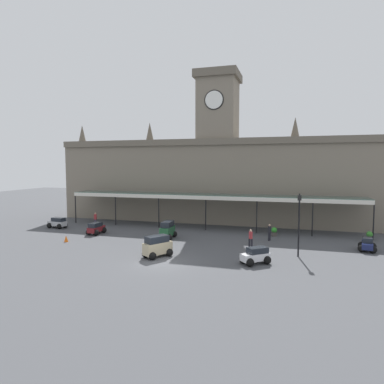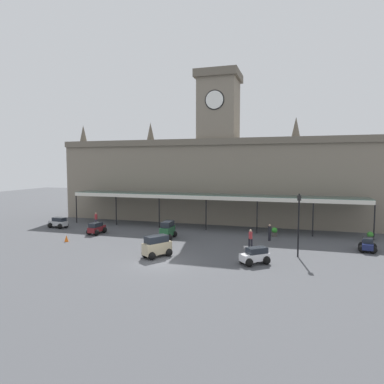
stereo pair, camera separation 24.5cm
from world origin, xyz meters
name	(u,v)px [view 1 (the left image)]	position (x,y,z in m)	size (l,w,h in m)	color
ground_plane	(163,262)	(0.00, 0.00, 0.00)	(140.00, 140.00, 0.00)	#45474B
station_building	(218,175)	(0.00, 19.91, 6.19)	(43.13, 5.81, 19.48)	slate
entrance_canopy	(208,196)	(0.00, 14.78, 3.91)	(35.12, 3.26, 4.06)	#38564C
car_white_estate	(256,257)	(6.98, 1.60, 0.56)	(2.40, 2.33, 1.27)	silver
car_green_van	(167,231)	(-2.67, 8.08, 0.81)	(1.67, 2.44, 1.77)	#1E512D
car_navy_sedan	(367,245)	(15.98, 8.34, 0.50)	(1.74, 2.17, 1.19)	#19214C
car_silver_estate	(58,223)	(-17.37, 9.77, 0.56)	(2.33, 1.70, 1.27)	#B2B5BA
car_maroon_estate	(96,229)	(-10.95, 7.96, 0.56)	(1.56, 2.26, 1.27)	maroon
car_beige_van	(157,247)	(-0.97, 1.27, 0.81)	(2.35, 2.58, 1.77)	tan
pedestrian_near_entrance	(251,238)	(5.99, 6.70, 0.91)	(0.39, 0.34, 1.67)	black
pedestrian_crossing_forecourt	(269,232)	(7.45, 10.06, 0.91)	(0.34, 0.38, 1.67)	black
pedestrian_beside_cars	(95,219)	(-13.80, 12.31, 0.91)	(0.35, 0.34, 1.67)	#3F384C
victorian_lamppost	(299,218)	(10.13, 4.67, 3.24)	(0.30, 0.30, 5.24)	black
traffic_cone	(66,239)	(-11.69, 3.80, 0.32)	(0.40, 0.40, 0.64)	orange
planter_near_kerb	(369,236)	(17.02, 12.81, 0.49)	(0.60, 0.60, 0.96)	#47423D
planter_forecourt_centre	(274,232)	(7.79, 12.35, 0.49)	(0.60, 0.60, 0.96)	#47423D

